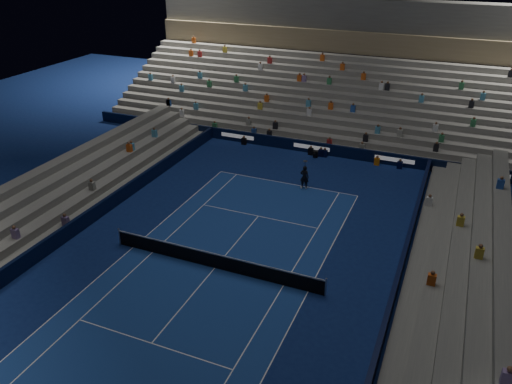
% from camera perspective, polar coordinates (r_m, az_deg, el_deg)
% --- Properties ---
extents(ground, '(90.00, 90.00, 0.00)m').
position_cam_1_polar(ground, '(28.73, -4.68, -8.57)').
color(ground, navy).
rests_on(ground, ground).
extents(court_surface, '(10.97, 23.77, 0.01)m').
position_cam_1_polar(court_surface, '(28.72, -4.68, -8.56)').
color(court_surface, navy).
rests_on(court_surface, ground).
extents(sponsor_barrier_far, '(44.00, 0.25, 1.00)m').
position_cam_1_polar(sponsor_barrier_far, '(43.76, 6.36, 5.06)').
color(sponsor_barrier_far, black).
rests_on(sponsor_barrier_far, ground).
extents(sponsor_barrier_east, '(0.25, 37.00, 1.00)m').
position_cam_1_polar(sponsor_barrier_east, '(26.21, 15.00, -12.17)').
color(sponsor_barrier_east, black).
rests_on(sponsor_barrier_east, ground).
extents(sponsor_barrier_west, '(0.25, 37.00, 1.00)m').
position_cam_1_polar(sponsor_barrier_west, '(33.46, -19.72, -3.68)').
color(sponsor_barrier_west, black).
rests_on(sponsor_barrier_west, ground).
extents(grandstand_main, '(44.00, 15.20, 11.20)m').
position_cam_1_polar(grandstand_main, '(51.52, 9.64, 11.57)').
color(grandstand_main, slate).
rests_on(grandstand_main, ground).
extents(grandstand_east, '(5.00, 37.00, 2.50)m').
position_cam_1_polar(grandstand_east, '(25.99, 22.82, -12.79)').
color(grandstand_east, slate).
rests_on(grandstand_east, ground).
extents(grandstand_west, '(5.00, 37.00, 2.50)m').
position_cam_1_polar(grandstand_west, '(35.53, -24.03, -1.89)').
color(grandstand_west, slate).
rests_on(grandstand_west, ground).
extents(tennis_net, '(12.90, 0.10, 1.10)m').
position_cam_1_polar(tennis_net, '(28.44, -4.72, -7.74)').
color(tennis_net, '#B2B2B7').
rests_on(tennis_net, ground).
extents(tennis_player, '(0.66, 0.45, 1.79)m').
position_cam_1_polar(tennis_player, '(37.15, 5.51, 1.69)').
color(tennis_player, black).
rests_on(tennis_player, ground).
extents(broadcast_camera, '(0.49, 0.88, 0.53)m').
position_cam_1_polar(broadcast_camera, '(42.98, 6.75, 4.31)').
color(broadcast_camera, black).
rests_on(broadcast_camera, ground).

